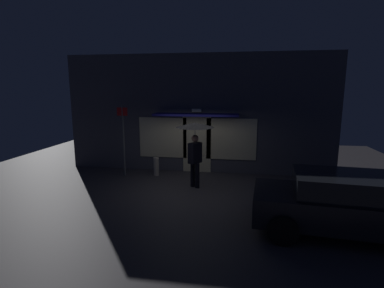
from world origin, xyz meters
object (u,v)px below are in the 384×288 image
at_px(sidewalk_bollard, 156,166).
at_px(street_sign_post, 123,136).
at_px(parked_car, 346,204).
at_px(person_with_umbrella, 195,136).

bearing_deg(sidewalk_bollard, street_sign_post, -169.29).
distance_m(parked_car, sidewalk_bollard, 6.67).
bearing_deg(street_sign_post, sidewalk_bollard, 10.71).
relative_size(person_with_umbrella, parked_car, 0.52).
distance_m(street_sign_post, sidewalk_bollard, 1.66).
relative_size(parked_car, street_sign_post, 1.55).
bearing_deg(person_with_umbrella, street_sign_post, 104.12).
height_order(person_with_umbrella, sidewalk_bollard, person_with_umbrella).
xyz_separation_m(person_with_umbrella, street_sign_post, (-2.83, 0.90, -0.21)).
bearing_deg(sidewalk_bollard, parked_car, -34.75).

